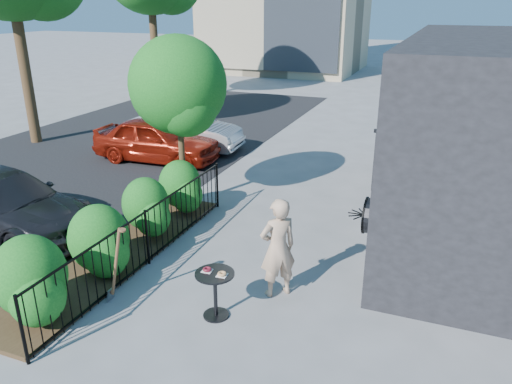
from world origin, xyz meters
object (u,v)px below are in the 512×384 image
at_px(cafe_table, 215,287).
at_px(car_silver, 184,130).
at_px(patio_tree, 180,91).
at_px(car_red, 157,140).
at_px(woman, 278,248).
at_px(shovel, 115,269).
at_px(car_darkgrey, 3,203).

bearing_deg(cafe_table, car_silver, 121.99).
bearing_deg(cafe_table, patio_tree, 124.80).
relative_size(cafe_table, car_red, 0.21).
relative_size(woman, car_red, 0.44).
relative_size(patio_tree, car_silver, 1.02).
relative_size(cafe_table, woman, 0.48).
relative_size(cafe_table, car_silver, 0.21).
distance_m(woman, car_red, 8.26).
relative_size(shovel, car_darkgrey, 0.31).
height_order(car_red, car_darkgrey, car_red).
height_order(patio_tree, car_darkgrey, patio_tree).
distance_m(cafe_table, shovel, 1.69).
bearing_deg(patio_tree, shovel, -76.41).
bearing_deg(car_red, woman, -136.58).
distance_m(shovel, car_silver, 9.09).
bearing_deg(shovel, car_red, 117.18).
bearing_deg(patio_tree, car_silver, 119.39).
bearing_deg(patio_tree, car_red, 131.75).
bearing_deg(shovel, cafe_table, 8.37).
bearing_deg(patio_tree, car_darkgrey, -137.11).
xyz_separation_m(woman, shovel, (-2.35, -1.20, -0.25)).
bearing_deg(patio_tree, cafe_table, -55.20).
height_order(car_silver, car_darkgrey, car_darkgrey).
height_order(shovel, car_darkgrey, shovel).
relative_size(woman, car_darkgrey, 0.39).
bearing_deg(woman, car_silver, -94.84).
bearing_deg(cafe_table, shovel, -171.63).
bearing_deg(car_silver, patio_tree, -153.68).
xyz_separation_m(cafe_table, car_darkgrey, (-5.52, 1.14, 0.12)).
bearing_deg(shovel, car_darkgrey, 160.21).
bearing_deg(car_red, car_silver, -7.57).
xyz_separation_m(cafe_table, car_silver, (-5.10, 8.17, 0.10)).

